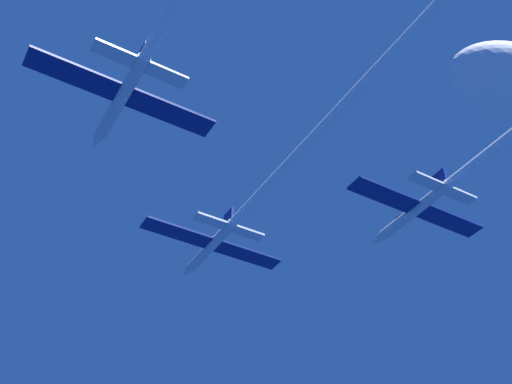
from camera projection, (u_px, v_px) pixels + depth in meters
jet_lead at (307, 145)px, 75.27m from camera, size 20.96×78.26×3.47m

